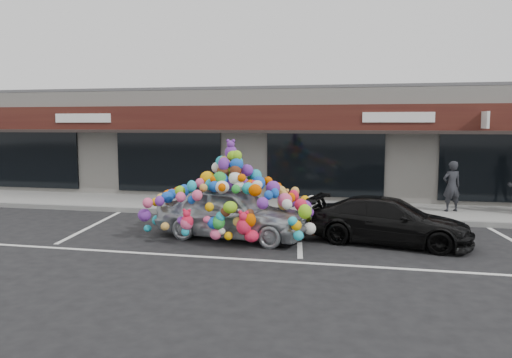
# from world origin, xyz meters

# --- Properties ---
(ground) EXTENTS (90.00, 90.00, 0.00)m
(ground) POSITION_xyz_m (0.00, 0.00, 0.00)
(ground) COLOR black
(ground) RESTS_ON ground
(shop_building) EXTENTS (24.00, 7.20, 4.31)m
(shop_building) POSITION_xyz_m (0.00, 8.44, 2.16)
(shop_building) COLOR silver
(shop_building) RESTS_ON ground
(sidewalk) EXTENTS (26.00, 3.00, 0.15)m
(sidewalk) POSITION_xyz_m (0.00, 4.00, 0.07)
(sidewalk) COLOR gray
(sidewalk) RESTS_ON ground
(kerb) EXTENTS (26.00, 0.18, 0.16)m
(kerb) POSITION_xyz_m (0.00, 2.50, 0.07)
(kerb) COLOR slate
(kerb) RESTS_ON ground
(parking_stripe_left) EXTENTS (0.73, 4.37, 0.01)m
(parking_stripe_left) POSITION_xyz_m (-3.20, 0.20, 0.00)
(parking_stripe_left) COLOR silver
(parking_stripe_left) RESTS_ON ground
(parking_stripe_mid) EXTENTS (0.73, 4.37, 0.01)m
(parking_stripe_mid) POSITION_xyz_m (2.80, 0.20, 0.00)
(parking_stripe_mid) COLOR silver
(parking_stripe_mid) RESTS_ON ground
(lane_line) EXTENTS (14.00, 0.12, 0.01)m
(lane_line) POSITION_xyz_m (2.00, -2.30, 0.00)
(lane_line) COLOR silver
(lane_line) RESTS_ON ground
(toy_car) EXTENTS (2.89, 4.48, 2.46)m
(toy_car) POSITION_xyz_m (1.15, -0.37, 0.84)
(toy_car) COLOR gray
(toy_car) RESTS_ON ground
(black_sedan) EXTENTS (2.33, 4.12, 1.13)m
(black_sedan) POSITION_xyz_m (5.06, -0.12, 0.56)
(black_sedan) COLOR black
(black_sedan) RESTS_ON ground
(pedestrian_a) EXTENTS (0.69, 0.57, 1.61)m
(pedestrian_a) POSITION_xyz_m (7.13, 4.12, 0.96)
(pedestrian_a) COLOR #24242A
(pedestrian_a) RESTS_ON sidewalk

